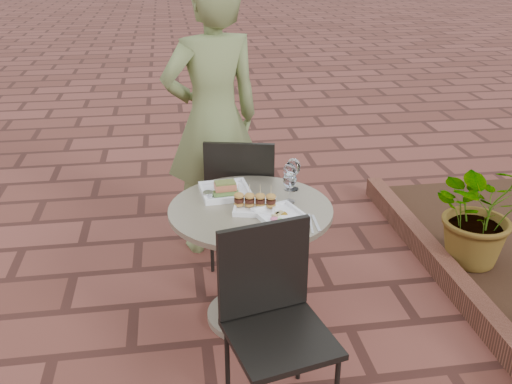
{
  "coord_description": "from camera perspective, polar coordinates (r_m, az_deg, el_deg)",
  "views": [
    {
      "loc": [
        -0.11,
        -2.58,
        2.09
      ],
      "look_at": [
        0.31,
        0.2,
        0.82
      ],
      "focal_mm": 40.0,
      "sensor_mm": 36.0,
      "label": 1
    }
  ],
  "objects": [
    {
      "name": "plate_tuna",
      "position": [
        3.01,
        2.32,
        -2.24
      ],
      "size": [
        0.29,
        0.29,
        0.03
      ],
      "rotation": [
        0.0,
        0.0,
        0.33
      ],
      "color": "white",
      "rests_on": "cafe_table"
    },
    {
      "name": "planter_curb",
      "position": [
        3.91,
        18.99,
        -8.19
      ],
      "size": [
        0.12,
        3.0,
        0.15
      ],
      "primitive_type": "cube",
      "color": "brown",
      "rests_on": "ground"
    },
    {
      "name": "plate_sliders",
      "position": [
        3.09,
        -0.11,
        -1.1
      ],
      "size": [
        0.27,
        0.27,
        0.14
      ],
      "rotation": [
        0.0,
        0.0,
        -0.23
      ],
      "color": "white",
      "rests_on": "cafe_table"
    },
    {
      "name": "ground",
      "position": [
        3.32,
        -4.96,
        -14.78
      ],
      "size": [
        60.0,
        60.0,
        0.0
      ],
      "primitive_type": "plane",
      "color": "brown",
      "rests_on": "ground"
    },
    {
      "name": "wine_glass_right",
      "position": [
        3.13,
        3.4,
        1.12
      ],
      "size": [
        0.08,
        0.08,
        0.18
      ],
      "color": "white",
      "rests_on": "cafe_table"
    },
    {
      "name": "plate_salmon",
      "position": [
        3.27,
        -3.08,
        0.16
      ],
      "size": [
        0.3,
        0.3,
        0.08
      ],
      "rotation": [
        0.0,
        0.0,
        0.09
      ],
      "color": "white",
      "rests_on": "cafe_table"
    },
    {
      "name": "wine_glass_far",
      "position": [
        3.29,
        3.76,
        2.45
      ],
      "size": [
        0.08,
        0.08,
        0.19
      ],
      "color": "white",
      "rests_on": "cafe_table"
    },
    {
      "name": "chair_near",
      "position": [
        2.63,
        1.66,
        -11.57
      ],
      "size": [
        0.53,
        0.53,
        0.93
      ],
      "rotation": [
        0.0,
        0.0,
        0.23
      ],
      "color": "black",
      "rests_on": "ground"
    },
    {
      "name": "potted_plant_a",
      "position": [
        4.02,
        21.7,
        -1.77
      ],
      "size": [
        0.76,
        0.69,
        0.75
      ],
      "primitive_type": "imported",
      "rotation": [
        0.0,
        0.0,
        -0.15
      ],
      "color": "#33662D",
      "rests_on": "mulch_bed"
    },
    {
      "name": "cutlery_set",
      "position": [
        2.95,
        5.51,
        -3.15
      ],
      "size": [
        0.12,
        0.23,
        0.0
      ],
      "primitive_type": null,
      "rotation": [
        0.0,
        0.0,
        -0.11
      ],
      "color": "silver",
      "rests_on": "cafe_table"
    },
    {
      "name": "steel_ramekin",
      "position": [
        3.21,
        -4.8,
        -0.36
      ],
      "size": [
        0.07,
        0.07,
        0.04
      ],
      "primitive_type": "cylinder",
      "rotation": [
        0.0,
        0.0,
        -0.28
      ],
      "color": "silver",
      "rests_on": "cafe_table"
    },
    {
      "name": "chair_far",
      "position": [
        3.73,
        -1.5,
        -0.07
      ],
      "size": [
        0.53,
        0.53,
        0.93
      ],
      "rotation": [
        0.0,
        0.0,
        2.92
      ],
      "color": "black",
      "rests_on": "ground"
    },
    {
      "name": "wine_glass_mid",
      "position": [
        3.29,
        3.36,
        2.12
      ],
      "size": [
        0.07,
        0.07,
        0.16
      ],
      "color": "white",
      "rests_on": "cafe_table"
    },
    {
      "name": "cafe_table",
      "position": [
        3.23,
        -0.53,
        -5.47
      ],
      "size": [
        0.9,
        0.9,
        0.73
      ],
      "color": "gray",
      "rests_on": "ground"
    },
    {
      "name": "diner",
      "position": [
        3.87,
        -4.33,
        7.16
      ],
      "size": [
        0.79,
        0.63,
        1.9
      ],
      "primitive_type": "imported",
      "rotation": [
        0.0,
        0.0,
        3.42
      ],
      "color": "olive",
      "rests_on": "ground"
    }
  ]
}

